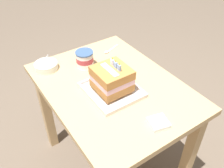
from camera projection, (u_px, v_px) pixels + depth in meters
The scene contains 8 objects.
ground_plane at pixel (112, 162), 1.85m from camera, with size 8.00×8.00×0.00m, color #6B5B4C.
dining_table at pixel (112, 102), 1.46m from camera, with size 0.94×0.70×0.74m.
foil_tray at pixel (112, 91), 1.33m from camera, with size 0.29×0.26×0.02m.
birthday_cake at pixel (112, 79), 1.28m from camera, with size 0.18×0.17×0.17m.
bowl_stack at pixel (46, 66), 1.49m from camera, with size 0.14×0.14×0.09m.
ice_cream_tub at pixel (85, 59), 1.50m from camera, with size 0.11×0.11×0.10m.
serving_spoon_near_tray at pixel (108, 51), 1.66m from camera, with size 0.07×0.14×0.01m.
napkin_pile at pixel (159, 123), 1.15m from camera, with size 0.10×0.10×0.02m.
Camera 1 is at (0.89, -0.60, 1.61)m, focal length 39.60 mm.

